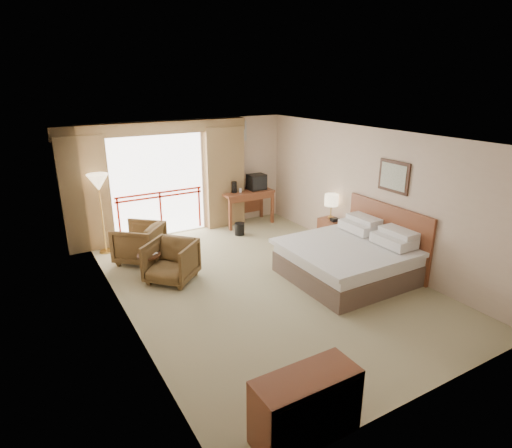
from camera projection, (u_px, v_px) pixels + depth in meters
floor at (264, 283)px, 7.95m from camera, size 7.00×7.00×0.00m
ceiling at (265, 136)px, 7.07m from camera, size 7.00×7.00×0.00m
wall_back at (190, 176)px, 10.37m from camera, size 5.00×0.00×5.00m
wall_front at (432, 297)px, 4.65m from camera, size 5.00×0.00×5.00m
wall_left at (121, 239)px, 6.32m from camera, size 0.00×7.00×7.00m
wall_right at (370, 195)px, 8.70m from camera, size 0.00×7.00×7.00m
balcony_door at (159, 186)px, 10.03m from camera, size 2.40×0.00×2.40m
balcony_railing at (160, 202)px, 10.14m from camera, size 2.09×0.03×1.02m
curtain_left at (85, 195)px, 9.12m from camera, size 1.00×0.26×2.50m
curtain_right at (224, 177)px, 10.69m from camera, size 1.00×0.26×2.50m
valance at (156, 128)px, 9.51m from camera, size 4.40×0.22×0.28m
hvac_vent at (237, 131)px, 10.64m from camera, size 0.50×0.04×0.50m
bed at (349, 259)px, 8.05m from camera, size 2.13×2.06×0.97m
headboard at (387, 236)px, 8.42m from camera, size 0.06×2.10×1.30m
framed_art at (394, 177)px, 8.03m from camera, size 0.04×0.72×0.60m
nightstand at (331, 232)px, 9.69m from camera, size 0.46×0.53×0.60m
table_lamp at (331, 200)px, 9.50m from camera, size 0.31×0.31×0.54m
phone at (335, 220)px, 9.44m from camera, size 0.17×0.14×0.07m
desk at (245, 198)px, 11.03m from camera, size 1.34×0.65×0.88m
tv at (257, 182)px, 10.99m from camera, size 0.44×0.35×0.40m
coffee_maker at (234, 187)px, 10.70m from camera, size 0.15×0.15×0.29m
cup at (240, 190)px, 10.76m from camera, size 0.09×0.09×0.10m
wastebasket at (240, 229)px, 10.33m from camera, size 0.25×0.25×0.30m
armchair_far at (141, 261)px, 8.89m from camera, size 1.23×1.23×0.80m
armchair_near at (173, 280)px, 8.05m from camera, size 1.18×1.18×0.77m
side_table at (149, 262)px, 8.03m from camera, size 0.44×0.44×0.48m
book at (149, 254)px, 7.98m from camera, size 0.19×0.22×0.02m
floor_lamp at (98, 185)px, 8.88m from camera, size 0.44×0.44×1.73m
dresser at (306, 407)px, 4.43m from camera, size 1.14×0.48×0.76m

